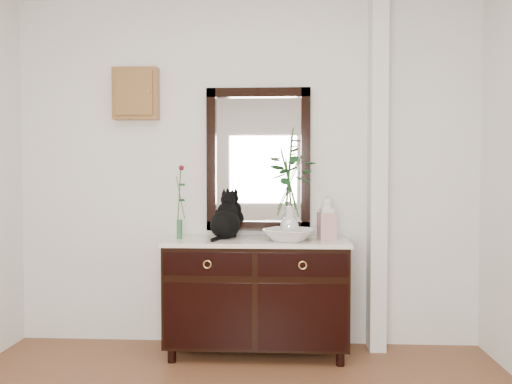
# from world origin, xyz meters

# --- Properties ---
(wall_back) EXTENTS (3.60, 0.04, 2.70)m
(wall_back) POSITION_xyz_m (0.00, 1.98, 1.35)
(wall_back) COLOR silver
(wall_back) RESTS_ON ground
(pilaster) EXTENTS (0.12, 0.20, 2.70)m
(pilaster) POSITION_xyz_m (1.00, 1.90, 1.35)
(pilaster) COLOR silver
(pilaster) RESTS_ON ground
(sideboard) EXTENTS (1.33, 0.52, 0.82)m
(sideboard) POSITION_xyz_m (0.10, 1.73, 0.47)
(sideboard) COLOR black
(sideboard) RESTS_ON ground
(wall_mirror) EXTENTS (0.80, 0.06, 1.10)m
(wall_mirror) POSITION_xyz_m (0.10, 1.97, 1.44)
(wall_mirror) COLOR black
(wall_mirror) RESTS_ON wall_back
(key_cabinet) EXTENTS (0.35, 0.10, 0.40)m
(key_cabinet) POSITION_xyz_m (-0.85, 1.94, 1.95)
(key_cabinet) COLOR brown
(key_cabinet) RESTS_ON wall_back
(cat) EXTENTS (0.31, 0.35, 0.35)m
(cat) POSITION_xyz_m (-0.14, 1.77, 1.03)
(cat) COLOR black
(cat) RESTS_ON sideboard
(lotus_bowl) EXTENTS (0.46, 0.46, 0.09)m
(lotus_bowl) POSITION_xyz_m (0.34, 1.66, 0.89)
(lotus_bowl) COLOR silver
(lotus_bowl) RESTS_ON sideboard
(vase_branches) EXTENTS (0.48, 0.48, 0.80)m
(vase_branches) POSITION_xyz_m (0.34, 1.66, 1.27)
(vase_branches) COLOR silver
(vase_branches) RESTS_ON lotus_bowl
(bud_vase_rose) EXTENTS (0.09, 0.09, 0.55)m
(bud_vase_rose) POSITION_xyz_m (-0.47, 1.73, 1.13)
(bud_vase_rose) COLOR #2E6B3E
(bud_vase_rose) RESTS_ON sideboard
(ginger_jar) EXTENTS (0.14, 0.14, 0.32)m
(ginger_jar) POSITION_xyz_m (0.61, 1.74, 1.01)
(ginger_jar) COLOR white
(ginger_jar) RESTS_ON sideboard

